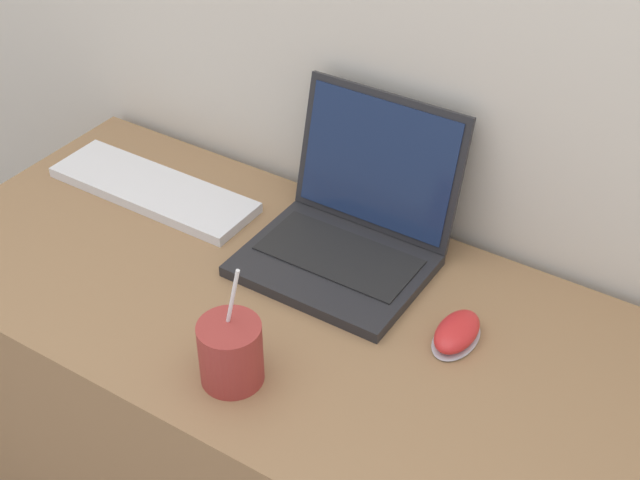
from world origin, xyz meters
name	(u,v)px	position (x,y,z in m)	size (l,w,h in m)	color
desk	(277,441)	(0.00, 0.30, 0.37)	(1.27, 0.61, 0.74)	#936D47
laptop	(351,226)	(0.05, 0.47, 0.80)	(0.31, 0.30, 0.26)	#232326
drink_cup	(231,352)	(0.06, 0.12, 0.79)	(0.10, 0.10, 0.20)	#9E332D
computer_mouse	(457,333)	(0.31, 0.37, 0.75)	(0.07, 0.11, 0.04)	#B2B2B7
external_keyboard	(153,189)	(-0.36, 0.43, 0.75)	(0.42, 0.13, 0.02)	silver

